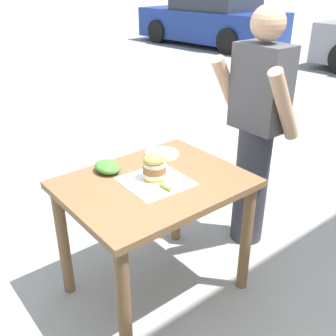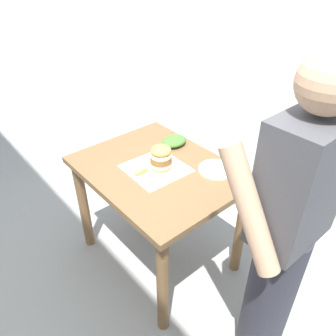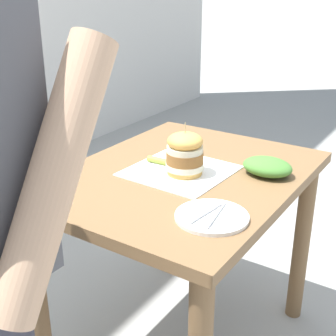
% 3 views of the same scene
% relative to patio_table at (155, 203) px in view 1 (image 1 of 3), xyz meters
% --- Properties ---
extents(ground_plane, '(80.00, 80.00, 0.00)m').
position_rel_patio_table_xyz_m(ground_plane, '(0.00, 0.00, -0.65)').
color(ground_plane, '#9E9E99').
extents(patio_table, '(0.80, 1.02, 0.80)m').
position_rel_patio_table_xyz_m(patio_table, '(0.00, 0.00, 0.00)').
color(patio_table, brown).
rests_on(patio_table, ground).
extents(serving_paper, '(0.36, 0.36, 0.00)m').
position_rel_patio_table_xyz_m(serving_paper, '(0.01, -0.00, 0.15)').
color(serving_paper, white).
rests_on(serving_paper, patio_table).
extents(sandwich, '(0.14, 0.14, 0.19)m').
position_rel_patio_table_xyz_m(sandwich, '(-0.02, 0.02, 0.23)').
color(sandwich, gold).
rests_on(sandwich, serving_paper).
extents(pickle_spear, '(0.09, 0.03, 0.02)m').
position_rel_patio_table_xyz_m(pickle_spear, '(0.12, -0.01, 0.16)').
color(pickle_spear, '#8EA83D').
rests_on(pickle_spear, serving_paper).
extents(side_plate_with_forks, '(0.22, 0.22, 0.02)m').
position_rel_patio_table_xyz_m(side_plate_with_forks, '(-0.26, 0.26, 0.15)').
color(side_plate_with_forks, white).
rests_on(side_plate_with_forks, patio_table).
extents(side_salad, '(0.18, 0.14, 0.06)m').
position_rel_patio_table_xyz_m(side_salad, '(-0.27, -0.14, 0.18)').
color(side_salad, '#477F33').
rests_on(side_salad, patio_table).
extents(diner_across_table, '(0.55, 0.35, 1.69)m').
position_rel_patio_table_xyz_m(diner_across_table, '(-0.01, 0.88, 0.23)').
color(diner_across_table, '#33333D').
rests_on(diner_across_table, ground).
extents(parked_car_mid_block, '(4.34, 2.14, 1.60)m').
position_rel_patio_table_xyz_m(parked_car_mid_block, '(-6.78, 7.13, 0.07)').
color(parked_car_mid_block, navy).
rests_on(parked_car_mid_block, ground).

